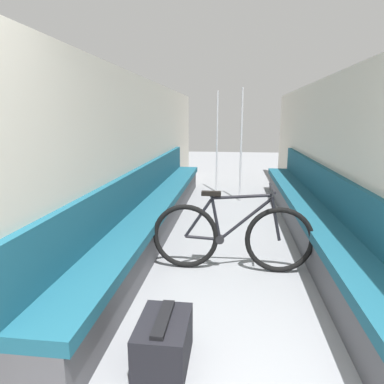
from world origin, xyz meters
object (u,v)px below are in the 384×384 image
(bench_seat_row_left, at_px, (156,210))
(grab_pole_near, at_px, (241,147))
(bench_seat_row_right, at_px, (310,215))
(bicycle, at_px, (231,236))
(luggage_bag, at_px, (164,342))
(grab_pole_far, at_px, (217,144))

(bench_seat_row_left, height_order, grab_pole_near, grab_pole_near)
(bench_seat_row_left, distance_m, bench_seat_row_right, 2.13)
(bench_seat_row_right, relative_size, bicycle, 3.73)
(bench_seat_row_right, height_order, grab_pole_near, grab_pole_near)
(bench_seat_row_left, relative_size, grab_pole_near, 2.95)
(bench_seat_row_right, bearing_deg, bench_seat_row_left, 180.00)
(bench_seat_row_left, distance_m, luggage_bag, 2.75)
(bench_seat_row_right, height_order, grab_pole_far, grab_pole_far)
(bench_seat_row_left, relative_size, bench_seat_row_right, 1.00)
(grab_pole_near, xyz_separation_m, grab_pole_far, (-0.49, 0.69, 0.00))
(bench_seat_row_left, bearing_deg, grab_pole_far, 74.80)
(bench_seat_row_left, xyz_separation_m, grab_pole_far, (0.73, 2.68, 0.73))
(bicycle, xyz_separation_m, grab_pole_far, (-0.35, 3.86, 0.66))
(bench_seat_row_left, bearing_deg, grab_pole_near, 58.46)
(bench_seat_row_right, xyz_separation_m, luggage_bag, (-1.48, -2.66, -0.15))
(bicycle, xyz_separation_m, luggage_bag, (-0.42, -1.49, -0.21))
(luggage_bag, bearing_deg, bench_seat_row_left, 103.85)
(bench_seat_row_left, xyz_separation_m, luggage_bag, (0.66, -2.66, -0.15))
(bench_seat_row_right, bearing_deg, luggage_bag, -119.03)
(bench_seat_row_left, distance_m, grab_pole_far, 2.87)
(bench_seat_row_left, height_order, bench_seat_row_right, same)
(luggage_bag, bearing_deg, grab_pole_near, 83.08)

